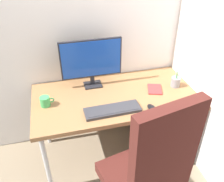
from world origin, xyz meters
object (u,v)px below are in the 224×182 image
object	(u,v)px
office_chair	(148,173)
coffee_mug	(45,101)
monitor	(91,60)
keyboard	(113,110)
pen_holder	(176,82)
notebook	(155,89)
filing_cabinet	(158,126)
mouse	(152,108)

from	to	relation	value
office_chair	coffee_mug	world-z (taller)	office_chair
monitor	coffee_mug	size ratio (longest dim) A/B	4.71
keyboard	pen_holder	bearing A→B (deg)	18.05
notebook	pen_holder	bearing A→B (deg)	21.62
monitor	pen_holder	bearing A→B (deg)	-16.41
monitor	notebook	distance (m)	0.64
filing_cabinet	keyboard	size ratio (longest dim) A/B	1.22
office_chair	monitor	world-z (taller)	office_chair
keyboard	coffee_mug	xyz separation A→B (m)	(-0.52, 0.22, 0.03)
notebook	coffee_mug	distance (m)	0.98
pen_holder	notebook	xyz separation A→B (m)	(-0.21, -0.01, -0.04)
mouse	keyboard	bearing A→B (deg)	161.92
office_chair	notebook	bearing A→B (deg)	64.56
keyboard	mouse	xyz separation A→B (m)	(0.32, -0.06, 0.00)
mouse	coffee_mug	xyz separation A→B (m)	(-0.84, 0.27, 0.03)
monitor	keyboard	xyz separation A→B (m)	(0.08, -0.44, -0.25)
office_chair	pen_holder	distance (m)	0.98
monitor	mouse	world-z (taller)	monitor
filing_cabinet	mouse	size ratio (longest dim) A/B	5.30
keyboard	filing_cabinet	bearing A→B (deg)	18.27
pen_holder	notebook	bearing A→B (deg)	-177.20
keyboard	pen_holder	size ratio (longest dim) A/B	2.73
office_chair	coffee_mug	xyz separation A→B (m)	(-0.62, 0.78, 0.15)
office_chair	pen_holder	world-z (taller)	office_chair
filing_cabinet	notebook	size ratio (longest dim) A/B	3.31
filing_cabinet	pen_holder	bearing A→B (deg)	17.19
office_chair	mouse	distance (m)	0.56
coffee_mug	office_chair	bearing A→B (deg)	-51.56
notebook	office_chair	bearing A→B (deg)	-96.62
monitor	notebook	xyz separation A→B (m)	(0.54, -0.23, -0.25)
monitor	mouse	bearing A→B (deg)	-51.27
monitor	mouse	xyz separation A→B (m)	(0.40, -0.50, -0.25)
keyboard	pen_holder	xyz separation A→B (m)	(0.67, 0.22, 0.03)
mouse	monitor	bearing A→B (deg)	120.88
monitor	keyboard	distance (m)	0.51
monitor	notebook	size ratio (longest dim) A/B	3.28
office_chair	notebook	size ratio (longest dim) A/B	7.35
notebook	coffee_mug	world-z (taller)	coffee_mug
monitor	coffee_mug	distance (m)	0.54
monitor	pen_holder	xyz separation A→B (m)	(0.75, -0.22, -0.21)
filing_cabinet	coffee_mug	distance (m)	1.16
filing_cabinet	pen_holder	size ratio (longest dim) A/B	3.33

